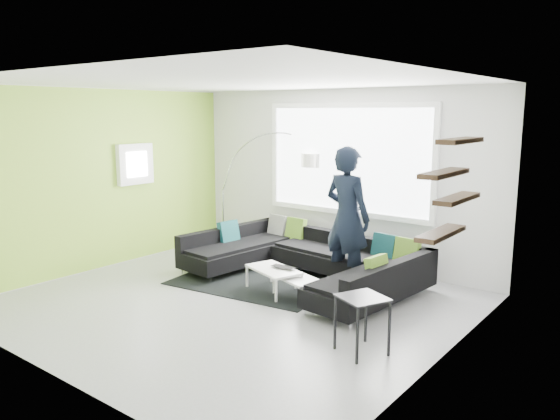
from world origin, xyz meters
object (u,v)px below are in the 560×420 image
object	(u,v)px
side_table	(362,325)
laptop	(281,268)
coffee_table	(285,283)
person	(347,217)
sectional_sofa	(300,262)
arc_lamp	(223,190)

from	to	relation	value
side_table	laptop	size ratio (longest dim) A/B	1.71
coffee_table	person	size ratio (longest dim) A/B	0.52
coffee_table	side_table	distance (m)	1.95
side_table	person	size ratio (longest dim) A/B	0.30
sectional_sofa	arc_lamp	size ratio (longest dim) A/B	1.64
person	laptop	xyz separation A→B (m)	(-0.54, -0.81, -0.64)
person	arc_lamp	bearing A→B (deg)	-2.92
coffee_table	laptop	size ratio (longest dim) A/B	2.93
laptop	side_table	bearing A→B (deg)	-29.68
arc_lamp	laptop	world-z (taller)	arc_lamp
laptop	sectional_sofa	bearing A→B (deg)	96.37
sectional_sofa	arc_lamp	xyz separation A→B (m)	(-2.32, 0.85, 0.74)
side_table	laptop	world-z (taller)	side_table
person	laptop	world-z (taller)	person
side_table	arc_lamp	bearing A→B (deg)	150.67
person	laptop	distance (m)	1.17
arc_lamp	laptop	xyz separation A→B (m)	(2.39, -1.38, -0.70)
person	side_table	bearing A→B (deg)	133.05
arc_lamp	person	bearing A→B (deg)	-25.47
coffee_table	laptop	xyz separation A→B (m)	(-0.10, 0.03, 0.18)
sectional_sofa	laptop	size ratio (longest dim) A/B	9.87
sectional_sofa	coffee_table	distance (m)	0.60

